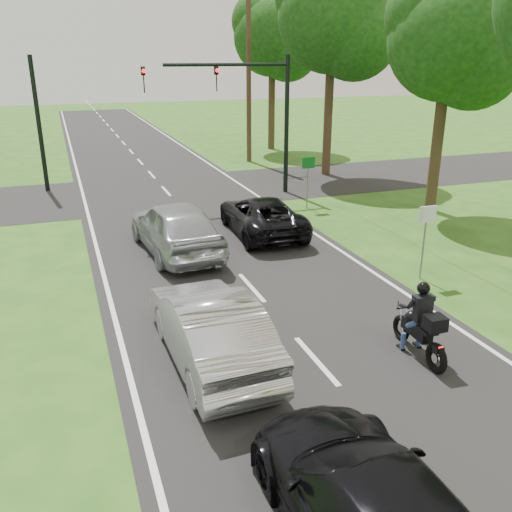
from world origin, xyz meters
The scene contains 15 objects.
ground centered at (0.00, 0.00, 0.00)m, with size 140.00×140.00×0.00m, color #275819.
road centered at (0.00, 10.00, 0.01)m, with size 8.00×100.00×0.01m, color black.
cross_road centered at (0.00, 16.00, 0.01)m, with size 60.00×7.00×0.01m, color black.
motorcycle_rider centered at (2.10, -0.56, 0.66)m, with size 0.55×1.94×1.67m.
dark_suv centered at (1.96, 8.48, 0.67)m, with size 2.17×4.71×1.31m, color black.
silver_sedan centered at (-2.03, 0.73, 0.77)m, with size 1.61×4.62×1.52m, color #B7B8BC.
silver_suv centered at (-1.31, 7.50, 0.86)m, with size 2.01×4.99×1.70m, color #A7ABB0.
traffic_signal centered at (3.34, 14.00, 4.14)m, with size 6.38×0.44×6.00m.
signal_pole_far centered at (-5.20, 18.00, 3.00)m, with size 0.20×0.20×6.00m, color black.
utility_pole_far centered at (6.20, 22.00, 5.08)m, with size 1.60×0.28×10.00m.
sign_white centered at (4.70, 2.98, 1.60)m, with size 0.55×0.07×2.12m.
sign_green centered at (4.90, 10.98, 1.60)m, with size 0.55×0.07×2.12m.
tree_row_c centered at (9.75, 8.80, 6.23)m, with size 4.80×4.65×8.76m.
tree_row_d centered at (9.10, 16.76, 7.43)m, with size 5.76×5.58×10.45m.
tree_row_e centered at (9.48, 25.78, 6.83)m, with size 5.28×5.12×9.61m.
Camera 1 is at (-4.48, -8.73, 5.89)m, focal length 38.00 mm.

